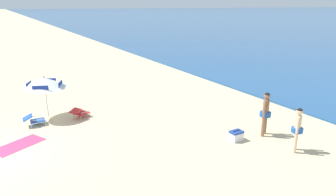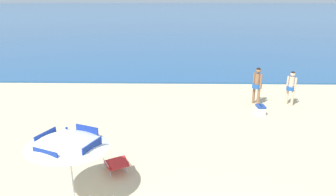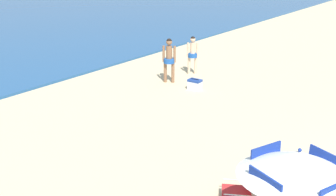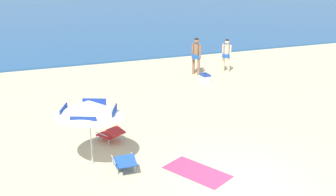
# 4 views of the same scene
# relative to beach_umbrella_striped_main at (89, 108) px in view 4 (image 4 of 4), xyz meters

# --- Properties ---
(ground_plane) EXTENTS (800.00, 800.00, 0.00)m
(ground_plane) POSITION_rel_beach_umbrella_striped_main_xyz_m (3.47, -2.39, -1.69)
(ground_plane) COLOR #D1BA8E
(beach_umbrella_striped_main) EXTENTS (2.72, 2.71, 1.98)m
(beach_umbrella_striped_main) POSITION_rel_beach_umbrella_striped_main_xyz_m (0.00, 0.00, 0.00)
(beach_umbrella_striped_main) COLOR silver
(beach_umbrella_striped_main) RESTS_ON ground
(lounge_chair_under_umbrella) EXTENTS (0.88, 1.01, 0.50)m
(lounge_chair_under_umbrella) POSITION_rel_beach_umbrella_striped_main_xyz_m (0.83, 1.26, -1.42)
(lounge_chair_under_umbrella) COLOR red
(lounge_chair_under_umbrella) RESTS_ON ground
(lounge_chair_beside_umbrella) EXTENTS (0.60, 0.90, 0.51)m
(lounge_chair_beside_umbrella) POSITION_rel_beach_umbrella_striped_main_xyz_m (0.77, -0.69, -1.42)
(lounge_chair_beside_umbrella) COLOR #1E4799
(lounge_chair_beside_umbrella) RESTS_ON ground
(person_standing_near_shore) EXTENTS (0.44, 0.48, 1.80)m
(person_standing_near_shore) POSITION_rel_beach_umbrella_striped_main_xyz_m (6.42, 7.33, -0.66)
(person_standing_near_shore) COLOR #8C6042
(person_standing_near_shore) RESTS_ON ground
(person_standing_beside) EXTENTS (0.40, 0.41, 1.65)m
(person_standing_beside) POSITION_rel_beach_umbrella_striped_main_xyz_m (8.00, 7.26, -0.74)
(person_standing_beside) COLOR beige
(person_standing_beside) RESTS_ON ground
(cooler_box) EXTENTS (0.37, 0.51, 0.43)m
(cooler_box) POSITION_rel_beach_umbrella_striped_main_xyz_m (6.28, 6.00, -1.49)
(cooler_box) COLOR white
(cooler_box) RESTS_ON ground
(beach_towel) EXTENTS (1.66, 2.01, 0.01)m
(beach_towel) POSITION_rel_beach_umbrella_striped_main_xyz_m (2.59, -1.46, -1.69)
(beach_towel) COLOR #DB3866
(beach_towel) RESTS_ON ground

